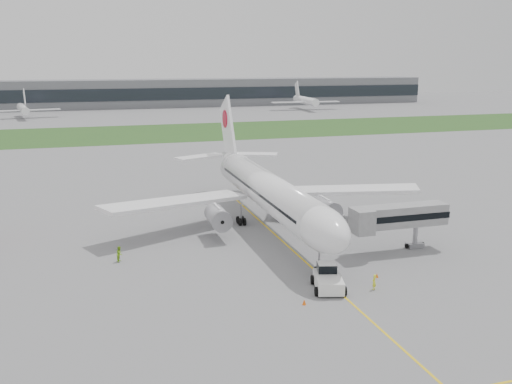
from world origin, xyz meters
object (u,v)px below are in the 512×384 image
object	(u,v)px
airliner	(266,189)
ground_crew_near	(374,282)
jet_bridge	(395,217)
pushback_tug	(328,278)

from	to	relation	value
airliner	ground_crew_near	size ratio (longest dim) A/B	31.72
ground_crew_near	jet_bridge	bearing A→B (deg)	-165.16
airliner	jet_bridge	size ratio (longest dim) A/B	4.05
pushback_tug	ground_crew_near	distance (m)	4.91
pushback_tug	jet_bridge	xyz separation A→B (m)	(12.91, 8.69, 3.41)
airliner	jet_bridge	bearing A→B (deg)	-51.61
pushback_tug	jet_bridge	size ratio (longest dim) A/B	0.41
pushback_tug	ground_crew_near	xyz separation A→B (m)	(4.58, -1.75, -0.29)
jet_bridge	pushback_tug	bearing A→B (deg)	-145.95
airliner	pushback_tug	xyz separation A→B (m)	(-0.73, -24.06, -4.52)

